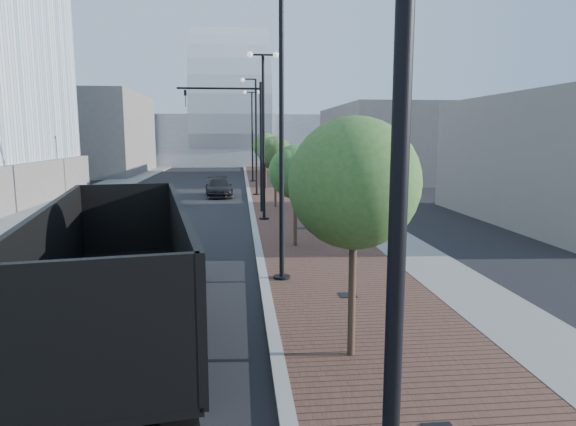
{
  "coord_description": "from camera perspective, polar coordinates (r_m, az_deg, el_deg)",
  "views": [
    {
      "loc": [
        -0.75,
        -6.15,
        4.81
      ],
      "look_at": [
        1.0,
        12.0,
        2.0
      ],
      "focal_mm": 31.42,
      "sensor_mm": 36.0,
      "label": 1
    }
  ],
  "objects": [
    {
      "name": "tree_3",
      "position": [
        45.25,
        -2.49,
        7.57
      ],
      "size": [
        2.35,
        2.29,
        5.03
      ],
      "color": "#382619",
      "rests_on": "ground"
    },
    {
      "name": "dark_car_mid",
      "position": [
        36.77,
        -14.33,
        1.99
      ],
      "size": [
        2.97,
        4.98,
        1.29
      ],
      "primitive_type": "imported",
      "rotation": [
        0.0,
        0.0,
        0.19
      ],
      "color": "black",
      "rests_on": "ground"
    },
    {
      "name": "white_sedan",
      "position": [
        21.15,
        -17.49,
        -3.02
      ],
      "size": [
        2.6,
        4.12,
        1.28
      ],
      "primitive_type": "imported",
      "rotation": [
        0.0,
        0.0,
        -0.35
      ],
      "color": "white",
      "rests_on": "ground"
    },
    {
      "name": "tree_2",
      "position": [
        33.28,
        -1.38,
        6.75
      ],
      "size": [
        2.29,
        2.23,
        4.77
      ],
      "color": "#382619",
      "rests_on": "ground"
    },
    {
      "name": "commercial_block_nw",
      "position": [
        68.9,
        -21.97,
        8.3
      ],
      "size": [
        14.0,
        20.0,
        10.0
      ],
      "primitive_type": "cube",
      "color": "#635E59",
      "rests_on": "ground"
    },
    {
      "name": "west_sidewalk",
      "position": [
        47.99,
        -20.29,
        2.54
      ],
      "size": [
        4.0,
        140.0,
        0.12
      ],
      "primitive_type": "cube",
      "color": "slate",
      "rests_on": "ground"
    },
    {
      "name": "pedestrian",
      "position": [
        32.9,
        6.65,
        1.89
      ],
      "size": [
        0.73,
        0.56,
        1.81
      ],
      "primitive_type": "imported",
      "rotation": [
        0.0,
        0.0,
        3.35
      ],
      "color": "black",
      "rests_on": "ground"
    },
    {
      "name": "curb",
      "position": [
        46.4,
        -4.55,
        2.88
      ],
      "size": [
        0.3,
        140.0,
        0.14
      ],
      "primitive_type": "cube",
      "color": "gray",
      "rests_on": "ground"
    },
    {
      "name": "streetlight_4",
      "position": [
        52.17,
        -4.07,
        8.76
      ],
      "size": [
        1.72,
        0.56,
        9.28
      ],
      "color": "black",
      "rests_on": "ground"
    },
    {
      "name": "dark_car_far",
      "position": [
        40.49,
        -7.84,
        2.89
      ],
      "size": [
        2.46,
        5.11,
        1.44
      ],
      "primitive_type": "imported",
      "rotation": [
        0.0,
        0.0,
        0.09
      ],
      "color": "black",
      "rests_on": "ground"
    },
    {
      "name": "tree_0",
      "position": [
        10.5,
        7.72,
        3.34
      ],
      "size": [
        2.75,
        2.75,
        5.22
      ],
      "color": "#382619",
      "rests_on": "ground"
    },
    {
      "name": "streetlight_3",
      "position": [
        40.17,
        -3.78,
        8.08
      ],
      "size": [
        1.44,
        0.56,
        9.21
      ],
      "color": "black",
      "rests_on": "ground"
    },
    {
      "name": "concrete_strip",
      "position": [
        46.91,
        3.05,
        2.95
      ],
      "size": [
        2.4,
        140.0,
        0.13
      ],
      "primitive_type": "cube",
      "color": "slate",
      "rests_on": "ground"
    },
    {
      "name": "convention_center",
      "position": [
        91.17,
        -6.38,
        9.47
      ],
      "size": [
        50.0,
        30.0,
        50.0
      ],
      "color": "#9CA1A5",
      "rests_on": "ground"
    },
    {
      "name": "sidewalk",
      "position": [
        46.59,
        -0.24,
        2.92
      ],
      "size": [
        7.0,
        140.0,
        0.12
      ],
      "primitive_type": "cube",
      "color": "#4C2D23",
      "rests_on": "ground"
    },
    {
      "name": "dump_truck",
      "position": [
        14.5,
        -17.72,
        -5.05
      ],
      "size": [
        4.71,
        13.59,
        3.45
      ],
      "rotation": [
        0.0,
        0.0,
        0.17
      ],
      "color": "black",
      "rests_on": "ground"
    },
    {
      "name": "tree_1",
      "position": [
        21.37,
        0.95,
        4.65
      ],
      "size": [
        2.34,
        2.28,
        4.43
      ],
      "color": "#382619",
      "rests_on": "ground"
    },
    {
      "name": "streetlight_1",
      "position": [
        16.2,
        -1.13,
        7.1
      ],
      "size": [
        1.44,
        0.56,
        9.21
      ],
      "color": "black",
      "rests_on": "ground"
    },
    {
      "name": "streetlight_2",
      "position": [
        28.18,
        -2.79,
        8.77
      ],
      "size": [
        1.72,
        0.56,
        9.28
      ],
      "color": "black",
      "rests_on": "ground"
    },
    {
      "name": "utility_cover_1",
      "position": [
        15.24,
        6.79,
        -9.2
      ],
      "size": [
        0.5,
        0.5,
        0.02
      ],
      "primitive_type": "cube",
      "color": "black",
      "rests_on": "sidewalk"
    },
    {
      "name": "streetlight_0",
      "position": [
        4.36,
        12.64,
        8.63
      ],
      "size": [
        1.72,
        0.56,
        9.28
      ],
      "color": "black",
      "rests_on": "ground"
    },
    {
      "name": "utility_cover_2",
      "position": [
        25.78,
        1.61,
        -1.7
      ],
      "size": [
        0.5,
        0.5,
        0.02
      ],
      "primitive_type": "cube",
      "color": "black",
      "rests_on": "sidewalk"
    },
    {
      "name": "traffic_mast",
      "position": [
        31.15,
        -4.74,
        9.05
      ],
      "size": [
        5.09,
        0.2,
        8.0
      ],
      "color": "black",
      "rests_on": "ground"
    },
    {
      "name": "commercial_block_ne",
      "position": [
        58.6,
        11.21,
        7.81
      ],
      "size": [
        12.0,
        22.0,
        8.0
      ],
      "primitive_type": "cube",
      "color": "#67615D",
      "rests_on": "ground"
    }
  ]
}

